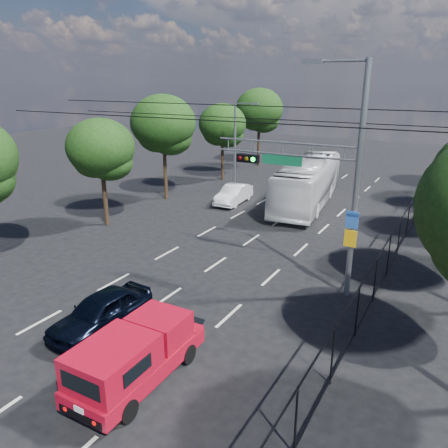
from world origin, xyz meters
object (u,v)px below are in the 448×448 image
Objects in this scene: signal_mast at (327,171)px; navy_hatchback at (101,312)px; white_van at (234,194)px; red_pickup at (136,354)px; white_bus at (308,182)px.

signal_mast reaches higher than navy_hatchback.
signal_mast is 2.28× the size of white_van.
signal_mast is 1.92× the size of red_pickup.
signal_mast is at bearing 72.45° from red_pickup.
white_bus is at bearing 111.73° from signal_mast.
signal_mast is at bearing -50.67° from white_van.
white_van is at bearing 106.43° from navy_hatchback.
signal_mast reaches higher than white_bus.
red_pickup is at bearing -107.55° from signal_mast.
navy_hatchback is at bearing -99.98° from white_bus.
red_pickup is 20.53m from white_van.
white_bus reaches higher than red_pickup.
signal_mast is 10.29m from navy_hatchback.
white_van is at bearing 133.58° from signal_mast.
navy_hatchback is at bearing -81.16° from white_van.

